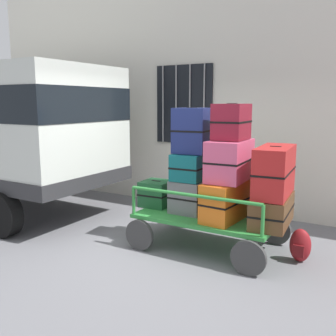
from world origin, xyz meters
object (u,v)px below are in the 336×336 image
object	(u,v)px
suitcase_midright_middle	(275,171)
suitcase_midleft_top	(192,131)
suitcase_center_top	(232,122)
suitcase_midright_bottom	(272,210)
suitcase_center_bottom	(229,199)
suitcase_center_middle	(230,160)
luggage_cart	(209,221)
suitcase_midleft_middle	(190,167)
backpack	(300,246)
suitcase_midleft_bottom	(190,196)
suitcase_left_bottom	(156,193)

from	to	relation	value
suitcase_midright_middle	suitcase_midleft_top	bearing A→B (deg)	-179.23
suitcase_center_top	suitcase_midright_bottom	world-z (taller)	suitcase_center_top
suitcase_center_bottom	suitcase_center_top	distance (m)	1.04
suitcase_center_middle	suitcase_midright_bottom	size ratio (longest dim) A/B	0.89
luggage_cart	suitcase_center_top	distance (m)	1.43
suitcase_midleft_middle	suitcase_midleft_top	xyz separation A→B (m)	(-0.00, 0.04, 0.51)
suitcase_midleft_top	backpack	xyz separation A→B (m)	(1.52, 0.12, -1.43)
suitcase_midleft_middle	suitcase_center_middle	xyz separation A→B (m)	(0.59, 0.01, 0.14)
suitcase_midleft_top	suitcase_center_middle	world-z (taller)	suitcase_midleft_top
suitcase_midleft_top	luggage_cart	bearing A→B (deg)	-2.66
suitcase_midleft_bottom	suitcase_midleft_top	world-z (taller)	suitcase_midleft_top
suitcase_midleft_bottom	suitcase_midleft_top	bearing A→B (deg)	90.00
suitcase_midright_middle	luggage_cart	bearing A→B (deg)	-178.08
suitcase_center_bottom	suitcase_center_middle	world-z (taller)	suitcase_center_middle
suitcase_left_bottom	suitcase_midleft_top	xyz separation A→B (m)	(0.59, 0.01, 0.97)
suitcase_midleft_top	suitcase_center_top	distance (m)	0.60
luggage_cart	suitcase_midleft_middle	distance (m)	0.81
suitcase_midleft_bottom	suitcase_midright_bottom	distance (m)	1.17
backpack	suitcase_left_bottom	bearing A→B (deg)	-176.33
suitcase_center_top	suitcase_midright_middle	world-z (taller)	suitcase_center_top
suitcase_midleft_middle	luggage_cart	bearing A→B (deg)	5.96
luggage_cart	suitcase_midright_middle	world-z (taller)	suitcase_midright_middle
suitcase_left_bottom	suitcase_midleft_middle	distance (m)	0.75
suitcase_midleft_top	suitcase_center_middle	distance (m)	0.69
suitcase_center_bottom	suitcase_midright_bottom	distance (m)	0.59
suitcase_midleft_bottom	suitcase_center_middle	world-z (taller)	suitcase_center_middle
suitcase_midleft_bottom	suitcase_midleft_middle	bearing A→B (deg)	-90.00
suitcase_midleft_top	suitcase_left_bottom	bearing A→B (deg)	-178.62
suitcase_midleft_top	suitcase_center_top	world-z (taller)	suitcase_center_top
suitcase_center_top	suitcase_midright_middle	distance (m)	0.85
suitcase_midright_middle	suitcase_left_bottom	bearing A→B (deg)	-179.02
luggage_cart	backpack	distance (m)	1.25
suitcase_center_middle	backpack	bearing A→B (deg)	9.52
suitcase_midleft_middle	suitcase_center_top	world-z (taller)	suitcase_center_top
suitcase_midright_bottom	backpack	xyz separation A→B (m)	(0.35, 0.14, -0.46)
suitcase_center_middle	suitcase_midright_middle	size ratio (longest dim) A/B	0.85
suitcase_center_bottom	suitcase_center_middle	bearing A→B (deg)	-90.00
suitcase_left_bottom	suitcase_midright_bottom	world-z (taller)	suitcase_left_bottom
suitcase_midleft_top	suitcase_center_middle	xyz separation A→B (m)	(0.59, -0.04, -0.37)
suitcase_left_bottom	suitcase_midleft_middle	world-z (taller)	suitcase_midleft_middle
luggage_cart	suitcase_midright_bottom	distance (m)	0.92
suitcase_center_top	suitcase_midright_bottom	distance (m)	1.26
suitcase_midleft_bottom	backpack	size ratio (longest dim) A/B	1.15
suitcase_left_bottom	suitcase_center_middle	distance (m)	1.32
suitcase_left_bottom	suitcase_center_bottom	bearing A→B (deg)	-0.75
suitcase_center_top	suitcase_center_bottom	bearing A→B (deg)	-90.00
suitcase_left_bottom	suitcase_midleft_top	bearing A→B (deg)	1.38
suitcase_midleft_bottom	suitcase_midright_middle	xyz separation A→B (m)	(1.17, 0.06, 0.46)
suitcase_midleft_middle	suitcase_midleft_top	size ratio (longest dim) A/B	0.83
luggage_cart	suitcase_left_bottom	xyz separation A→B (m)	(-0.88, -0.00, 0.29)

